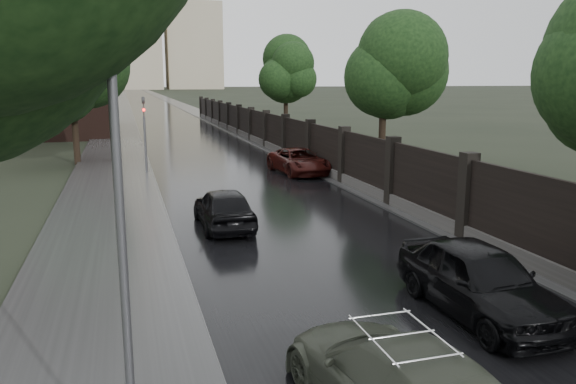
{
  "coord_description": "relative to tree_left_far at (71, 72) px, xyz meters",
  "views": [
    {
      "loc": [
        -5.31,
        -4.48,
        4.83
      ],
      "look_at": [
        -0.65,
        11.49,
        1.5
      ],
      "focal_mm": 35.0,
      "sensor_mm": 36.0,
      "label": 1
    }
  ],
  "objects": [
    {
      "name": "tree_right_b",
      "position": [
        15.5,
        -8.0,
        -0.29
      ],
      "size": [
        4.08,
        4.08,
        7.01
      ],
      "color": "black",
      "rests_on": "ground"
    },
    {
      "name": "car_right_near",
      "position": [
        9.6,
        -25.01,
        -4.48
      ],
      "size": [
        1.87,
        4.51,
        1.53
      ],
      "primitive_type": "imported",
      "rotation": [
        0.0,
        0.0,
        0.01
      ],
      "color": "black",
      "rests_on": "ground"
    },
    {
      "name": "stalinist_tower",
      "position": [
        8.0,
        270.0,
        33.14
      ],
      "size": [
        92.0,
        30.0,
        159.0
      ],
      "color": "tan",
      "rests_on": "ground"
    },
    {
      "name": "fence_right",
      "position": [
        12.6,
        2.01,
        -4.23
      ],
      "size": [
        0.45,
        75.72,
        2.7
      ],
      "color": "#383533",
      "rests_on": "ground"
    },
    {
      "name": "traffic_light",
      "position": [
        3.7,
        -5.01,
        -2.84
      ],
      "size": [
        0.16,
        0.32,
        4.0
      ],
      "color": "#59595E",
      "rests_on": "ground"
    },
    {
      "name": "tree_right_c",
      "position": [
        15.5,
        10.0,
        -0.29
      ],
      "size": [
        4.08,
        4.08,
        7.01
      ],
      "color": "black",
      "rests_on": "ground"
    },
    {
      "name": "car_right_far",
      "position": [
        11.4,
        -6.71,
        -4.58
      ],
      "size": [
        2.58,
        4.9,
        1.31
      ],
      "primitive_type": "imported",
      "rotation": [
        0.0,
        0.0,
        0.09
      ],
      "color": "#340E0B",
      "rests_on": "ground"
    },
    {
      "name": "road",
      "position": [
        8.0,
        160.0,
        -5.23
      ],
      "size": [
        8.0,
        420.0,
        0.02
      ],
      "primitive_type": "cube",
      "color": "black",
      "rests_on": "ground"
    },
    {
      "name": "hatchback_left",
      "position": [
        5.71,
        -16.56,
        -4.56
      ],
      "size": [
        1.66,
        4.05,
        1.37
      ],
      "primitive_type": "imported",
      "rotation": [
        0.0,
        0.0,
        3.15
      ],
      "color": "black",
      "rests_on": "ground"
    },
    {
      "name": "tree_left_far",
      "position": [
        0.0,
        0.0,
        0.0
      ],
      "size": [
        4.25,
        4.25,
        7.39
      ],
      "color": "black",
      "rests_on": "ground"
    },
    {
      "name": "lamp_post",
      "position": [
        2.6,
        -28.5,
        -2.57
      ],
      "size": [
        0.25,
        0.12,
        5.11
      ],
      "color": "#59595E",
      "rests_on": "ground"
    },
    {
      "name": "verge_right",
      "position": [
        13.5,
        160.0,
        -5.2
      ],
      "size": [
        3.0,
        420.0,
        0.08
      ],
      "primitive_type": "cube",
      "color": "#2D2D2D",
      "rests_on": "ground"
    },
    {
      "name": "sidewalk_left",
      "position": [
        2.0,
        160.0,
        -5.16
      ],
      "size": [
        4.0,
        420.0,
        0.16
      ],
      "primitive_type": "cube",
      "color": "#2D2D2D",
      "rests_on": "ground"
    },
    {
      "name": "volga_sedan",
      "position": [
        6.2,
        -28.04,
        -4.57
      ],
      "size": [
        2.5,
        4.85,
        1.34
      ],
      "primitive_type": "imported",
      "rotation": [
        0.0,
        0.0,
        3.28
      ],
      "color": "#3D4235",
      "rests_on": "ground"
    }
  ]
}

